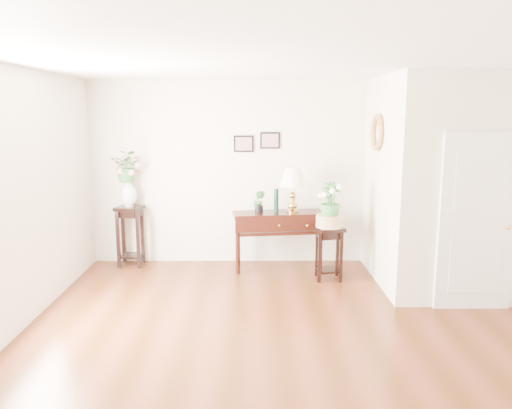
{
  "coord_description": "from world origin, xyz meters",
  "views": [
    {
      "loc": [
        -0.52,
        -4.88,
        2.3
      ],
      "look_at": [
        -0.47,
        1.3,
        1.17
      ],
      "focal_mm": 35.0,
      "sensor_mm": 36.0,
      "label": 1
    }
  ],
  "objects_px": {
    "table_lamp": "(293,189)",
    "console_table": "(278,241)",
    "plant_stand_a": "(131,236)",
    "plant_stand_b": "(329,253)"
  },
  "relations": [
    {
      "from": "table_lamp",
      "to": "console_table",
      "type": "bearing_deg",
      "value": 180.0
    },
    {
      "from": "plant_stand_a",
      "to": "plant_stand_b",
      "type": "bearing_deg",
      "value": -12.88
    },
    {
      "from": "plant_stand_b",
      "to": "plant_stand_a",
      "type": "bearing_deg",
      "value": 167.12
    },
    {
      "from": "plant_stand_a",
      "to": "plant_stand_b",
      "type": "height_order",
      "value": "plant_stand_a"
    },
    {
      "from": "table_lamp",
      "to": "plant_stand_b",
      "type": "relative_size",
      "value": 0.88
    },
    {
      "from": "table_lamp",
      "to": "plant_stand_a",
      "type": "height_order",
      "value": "table_lamp"
    },
    {
      "from": "plant_stand_a",
      "to": "console_table",
      "type": "bearing_deg",
      "value": -6.7
    },
    {
      "from": "console_table",
      "to": "table_lamp",
      "type": "bearing_deg",
      "value": -6.85
    },
    {
      "from": "table_lamp",
      "to": "plant_stand_b",
      "type": "height_order",
      "value": "table_lamp"
    },
    {
      "from": "console_table",
      "to": "plant_stand_a",
      "type": "distance_m",
      "value": 2.26
    }
  ]
}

